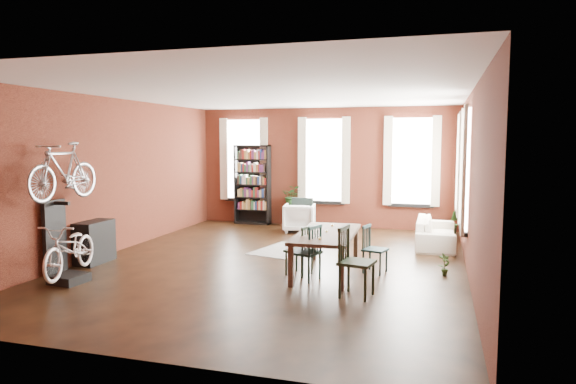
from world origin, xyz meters
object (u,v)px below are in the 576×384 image
at_px(bookshelf, 253,185).
at_px(dining_chair_d, 375,249).
at_px(console_table, 94,242).
at_px(bike_trainer, 69,278).
at_px(dining_chair_c, 357,262).
at_px(white_armchair, 299,216).
at_px(plant_stand, 293,216).
at_px(cream_sofa, 436,227).
at_px(bicycle_floor, 69,225).
at_px(dining_chair_b, 299,250).
at_px(dining_table, 326,253).
at_px(dining_chair_a, 306,252).

bearing_deg(bookshelf, dining_chair_d, -48.44).
relative_size(bookshelf, console_table, 2.75).
xyz_separation_m(dining_chair_d, bike_trainer, (-4.72, -2.08, -0.34)).
relative_size(dining_chair_c, white_armchair, 1.33).
bearing_deg(dining_chair_d, plant_stand, 46.60).
bearing_deg(cream_sofa, dining_chair_d, 159.73).
bearing_deg(cream_sofa, bicycle_floor, 130.06).
xyz_separation_m(dining_chair_b, bike_trainer, (-3.48, -1.56, -0.36)).
height_order(dining_chair_b, cream_sofa, dining_chair_b).
distance_m(dining_chair_c, cream_sofa, 4.37).
relative_size(cream_sofa, plant_stand, 3.94).
distance_m(dining_chair_b, plant_stand, 5.19).
relative_size(dining_chair_d, white_armchair, 1.06).
distance_m(white_armchair, plant_stand, 0.94).
bearing_deg(white_armchair, bicycle_floor, 58.73).
distance_m(dining_chair_b, white_armchair, 4.26).
distance_m(dining_chair_b, bicycle_floor, 3.81).
distance_m(dining_table, console_table, 4.43).
relative_size(dining_chair_a, console_table, 1.16).
height_order(dining_table, cream_sofa, cream_sofa).
height_order(dining_chair_b, plant_stand, dining_chair_b).
xyz_separation_m(dining_chair_d, bookshelf, (-3.94, 4.44, 0.68)).
xyz_separation_m(dining_table, plant_stand, (-1.96, 4.72, -0.10)).
relative_size(white_armchair, console_table, 0.98).
relative_size(dining_chair_b, dining_chair_d, 1.04).
xyz_separation_m(dining_chair_d, bicycle_floor, (-4.69, -2.05, 0.54)).
bearing_deg(plant_stand, bookshelf, 180.00).
xyz_separation_m(dining_chair_a, bicycle_floor, (-3.63, -1.26, 0.49)).
height_order(dining_chair_a, cream_sofa, dining_chair_a).
height_order(dining_chair_b, white_armchair, dining_chair_b).
xyz_separation_m(dining_chair_a, cream_sofa, (2.07, 3.53, -0.06)).
xyz_separation_m(dining_table, dining_chair_b, (-0.43, -0.24, 0.07)).
height_order(dining_chair_a, white_armchair, dining_chair_a).
relative_size(dining_chair_a, dining_chair_d, 1.12).
xyz_separation_m(dining_chair_a, bookshelf, (-2.88, 5.23, 0.64)).
bearing_deg(white_armchair, bike_trainer, 58.51).
bearing_deg(bicycle_floor, white_armchair, 54.76).
relative_size(dining_chair_a, bike_trainer, 1.88).
bearing_deg(white_armchair, plant_stand, -72.47).
bearing_deg(bicycle_floor, console_table, 99.36).
height_order(dining_table, dining_chair_b, dining_chair_b).
height_order(bookshelf, cream_sofa, bookshelf).
height_order(dining_chair_b, dining_chair_c, dining_chair_c).
distance_m(dining_chair_c, white_armchair, 5.57).
bearing_deg(dining_chair_b, dining_chair_c, 68.04).
distance_m(plant_stand, bicycle_floor, 6.81).
relative_size(bookshelf, bicycle_floor, 1.35).
height_order(dining_table, dining_chair_d, dining_chair_d).
xyz_separation_m(dining_chair_d, cream_sofa, (1.01, 2.74, -0.01)).
xyz_separation_m(dining_chair_b, cream_sofa, (2.26, 3.25, -0.02)).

